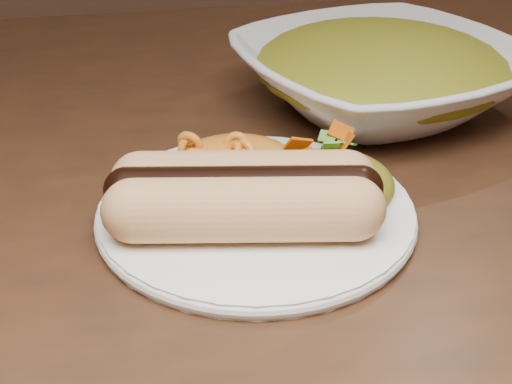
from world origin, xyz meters
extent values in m
cube|color=#462513|center=(0.00, 0.00, 0.73)|extent=(1.60, 0.90, 0.04)
cylinder|color=white|center=(0.08, -0.06, 0.76)|extent=(0.22, 0.22, 0.01)
cylinder|color=#EDBD80|center=(0.07, -0.10, 0.78)|extent=(0.14, 0.06, 0.04)
cylinder|color=#EDBD80|center=(0.07, -0.06, 0.78)|extent=(0.14, 0.06, 0.04)
cylinder|color=black|center=(0.07, -0.08, 0.79)|extent=(0.15, 0.06, 0.03)
ellipsoid|color=#FDA53A|center=(0.07, -0.01, 0.78)|extent=(0.10, 0.09, 0.04)
ellipsoid|color=white|center=(0.01, -0.03, 0.78)|extent=(0.06, 0.06, 0.03)
ellipsoid|color=#9C5009|center=(0.13, -0.05, 0.77)|extent=(0.09, 0.08, 0.04)
imported|color=silver|center=(0.22, 0.10, 0.78)|extent=(0.30, 0.30, 0.06)
ellipsoid|color=#9C5009|center=(0.22, 0.10, 0.80)|extent=(0.28, 0.28, 0.05)
camera|label=1|loc=(0.00, -0.46, 1.01)|focal=50.00mm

